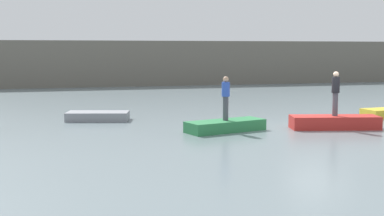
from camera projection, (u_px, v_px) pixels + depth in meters
ground_plane at (317, 129)px, 21.23m from camera, size 120.00×120.00×0.00m
embankment_wall at (173, 63)px, 46.20m from camera, size 80.00×1.20×3.95m
rowboat_grey at (98, 116)px, 23.62m from camera, size 3.00×1.92×0.40m
rowboat_green at (225, 126)px, 20.49m from camera, size 3.41×1.94×0.44m
rowboat_red at (335, 122)px, 21.15m from camera, size 3.70×1.83×0.53m
person_dark_shirt at (336, 91)px, 21.00m from camera, size 0.32×0.32×1.80m
person_blue_shirt at (226, 96)px, 20.36m from camera, size 0.32×0.32×1.73m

